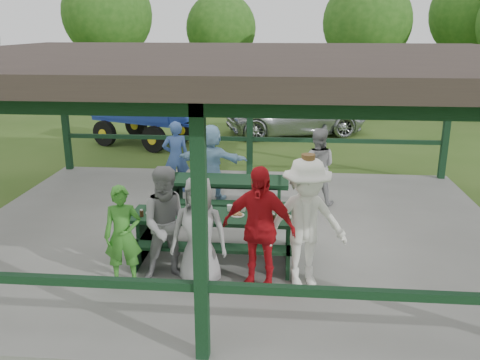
# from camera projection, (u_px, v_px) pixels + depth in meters

# --- Properties ---
(ground) EXTENTS (90.00, 90.00, 0.00)m
(ground) POSITION_uv_depth(u_px,v_px,m) (235.00, 235.00, 9.52)
(ground) COLOR #315119
(ground) RESTS_ON ground
(concrete_slab) EXTENTS (10.00, 8.00, 0.10)m
(concrete_slab) POSITION_uv_depth(u_px,v_px,m) (235.00, 232.00, 9.51)
(concrete_slab) COLOR slate
(concrete_slab) RESTS_ON ground
(pavilion_structure) EXTENTS (10.60, 8.60, 3.24)m
(pavilion_structure) POSITION_uv_depth(u_px,v_px,m) (235.00, 62.00, 8.59)
(pavilion_structure) COLOR black
(pavilion_structure) RESTS_ON concrete_slab
(picnic_table_near) EXTENTS (2.72, 1.39, 0.75)m
(picnic_table_near) POSITION_uv_depth(u_px,v_px,m) (215.00, 230.00, 8.23)
(picnic_table_near) COLOR black
(picnic_table_near) RESTS_ON concrete_slab
(picnic_table_far) EXTENTS (2.48, 1.39, 0.75)m
(picnic_table_far) POSITION_uv_depth(u_px,v_px,m) (226.00, 192.00, 10.14)
(picnic_table_far) COLOR black
(picnic_table_far) RESTS_ON concrete_slab
(table_setting) EXTENTS (2.41, 0.45, 0.10)m
(table_setting) POSITION_uv_depth(u_px,v_px,m) (218.00, 212.00, 8.18)
(table_setting) COLOR white
(table_setting) RESTS_ON picnic_table_near
(contestant_green) EXTENTS (0.61, 0.46, 1.49)m
(contestant_green) POSITION_uv_depth(u_px,v_px,m) (123.00, 235.00, 7.35)
(contestant_green) COLOR #3A8C2A
(contestant_green) RESTS_ON concrete_slab
(contestant_grey_left) EXTENTS (1.02, 0.90, 1.75)m
(contestant_grey_left) POSITION_uv_depth(u_px,v_px,m) (169.00, 225.00, 7.40)
(contestant_grey_left) COLOR gray
(contestant_grey_left) RESTS_ON concrete_slab
(contestant_grey_mid) EXTENTS (0.81, 0.53, 1.66)m
(contestant_grey_mid) POSITION_uv_depth(u_px,v_px,m) (199.00, 233.00, 7.24)
(contestant_grey_mid) COLOR #959598
(contestant_grey_mid) RESTS_ON concrete_slab
(contestant_red) EXTENTS (1.15, 0.70, 1.83)m
(contestant_red) POSITION_uv_depth(u_px,v_px,m) (259.00, 228.00, 7.17)
(contestant_red) COLOR red
(contestant_red) RESTS_ON concrete_slab
(contestant_white_fedora) EXTENTS (1.39, 1.02, 1.97)m
(contestant_white_fedora) POSITION_uv_depth(u_px,v_px,m) (306.00, 223.00, 7.24)
(contestant_white_fedora) COLOR white
(contestant_white_fedora) RESTS_ON concrete_slab
(spectator_lblue) EXTENTS (1.60, 0.71, 1.66)m
(spectator_lblue) POSITION_uv_depth(u_px,v_px,m) (211.00, 162.00, 10.95)
(spectator_lblue) COLOR #9CCEF2
(spectator_lblue) RESTS_ON concrete_slab
(spectator_blue) EXTENTS (0.69, 0.56, 1.64)m
(spectator_blue) POSITION_uv_depth(u_px,v_px,m) (176.00, 157.00, 11.42)
(spectator_blue) COLOR #3B5999
(spectator_blue) RESTS_ON concrete_slab
(spectator_grey) EXTENTS (0.87, 0.72, 1.64)m
(spectator_grey) POSITION_uv_depth(u_px,v_px,m) (317.00, 167.00, 10.66)
(spectator_grey) COLOR #98989B
(spectator_grey) RESTS_ON concrete_slab
(pickup_truck) EXTENTS (5.41, 3.60, 1.38)m
(pickup_truck) POSITION_uv_depth(u_px,v_px,m) (296.00, 115.00, 18.15)
(pickup_truck) COLOR silver
(pickup_truck) RESTS_ON ground
(farm_trailer) EXTENTS (4.14, 2.72, 1.46)m
(farm_trailer) POSITION_uv_depth(u_px,v_px,m) (144.00, 122.00, 16.58)
(farm_trailer) COLOR navy
(farm_trailer) RESTS_ON ground
(tree_far_left) EXTENTS (3.98, 3.98, 6.21)m
(tree_far_left) POSITION_uv_depth(u_px,v_px,m) (107.00, 15.00, 22.64)
(tree_far_left) COLOR #372116
(tree_far_left) RESTS_ON ground
(tree_left) EXTENTS (3.40, 3.40, 5.31)m
(tree_left) POSITION_uv_depth(u_px,v_px,m) (221.00, 29.00, 24.74)
(tree_left) COLOR #372116
(tree_left) RESTS_ON ground
(tree_mid) EXTENTS (3.65, 3.65, 5.70)m
(tree_mid) POSITION_uv_depth(u_px,v_px,m) (367.00, 23.00, 21.05)
(tree_mid) COLOR #372116
(tree_mid) RESTS_ON ground
(tree_far_right) EXTENTS (4.00, 4.00, 6.25)m
(tree_far_right) POSITION_uv_depth(u_px,v_px,m) (477.00, 14.00, 22.00)
(tree_far_right) COLOR #372116
(tree_far_right) RESTS_ON ground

